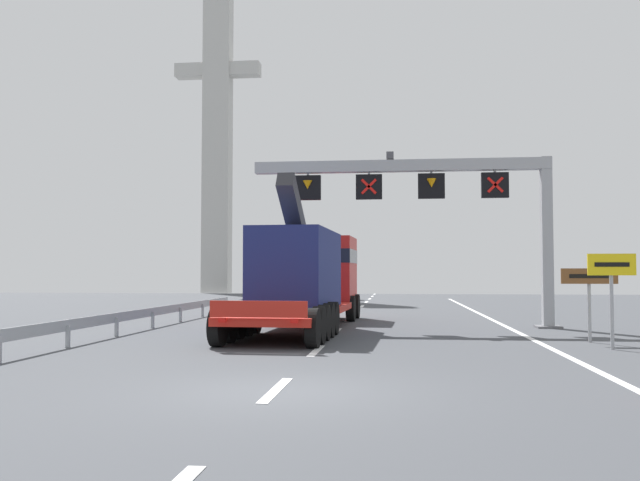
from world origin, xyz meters
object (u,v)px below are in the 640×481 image
object	(u,v)px
overhead_lane_gantry	(435,191)
exit_sign_yellow	(612,278)
tourist_info_sign_brown	(589,285)
bridge_pylon_distant	(218,109)
heavy_haul_truck_red	(309,275)

from	to	relation	value
overhead_lane_gantry	exit_sign_yellow	bearing A→B (deg)	-59.75
tourist_info_sign_brown	bridge_pylon_distant	xyz separation A→B (m)	(-24.30, 48.37, 17.58)
heavy_haul_truck_red	exit_sign_yellow	world-z (taller)	heavy_haul_truck_red
heavy_haul_truck_red	tourist_info_sign_brown	size ratio (longest dim) A/B	6.43
overhead_lane_gantry	exit_sign_yellow	xyz separation A→B (m)	(4.27, -7.32, -3.31)
overhead_lane_gantry	tourist_info_sign_brown	distance (m)	7.71
exit_sign_yellow	bridge_pylon_distant	size ratio (longest dim) A/B	0.07
exit_sign_yellow	tourist_info_sign_brown	distance (m)	1.93
tourist_info_sign_brown	overhead_lane_gantry	bearing A→B (deg)	127.88
overhead_lane_gantry	tourist_info_sign_brown	bearing A→B (deg)	-52.12
overhead_lane_gantry	tourist_info_sign_brown	world-z (taller)	overhead_lane_gantry
tourist_info_sign_brown	bridge_pylon_distant	world-z (taller)	bridge_pylon_distant
overhead_lane_gantry	exit_sign_yellow	distance (m)	9.09
overhead_lane_gantry	tourist_info_sign_brown	size ratio (longest dim) A/B	5.30
tourist_info_sign_brown	bridge_pylon_distant	distance (m)	56.91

